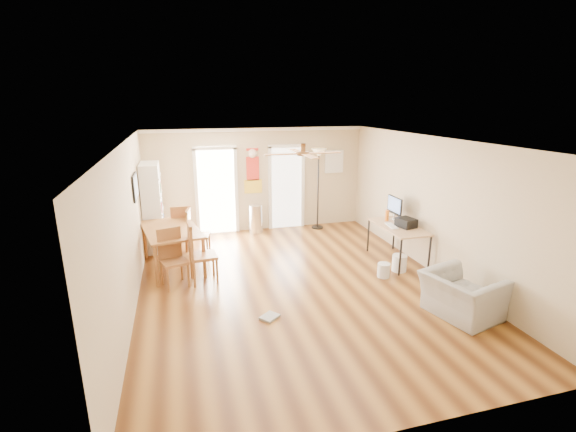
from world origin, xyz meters
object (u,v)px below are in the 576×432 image
object	(u,v)px
dining_table	(173,248)
dining_chair_near	(174,259)
dining_chair_right_a	(199,233)
wastebasket_a	(384,270)
computer_desk	(397,244)
printer	(406,223)
bookshelf	(153,207)
wastebasket_b	(399,263)
torchiere_lamp	(318,189)
armchair	(461,296)
dining_chair_right_b	(203,252)
dining_chair_far	(182,228)
trash_can	(256,219)

from	to	relation	value
dining_table	dining_chair_near	distance (m)	0.88
dining_chair_right_a	dining_chair_near	bearing A→B (deg)	170.93
wastebasket_a	dining_table	bearing A→B (deg)	158.23
computer_desk	printer	distance (m)	0.50
printer	wastebasket_a	distance (m)	1.18
computer_desk	printer	xyz separation A→B (m)	(0.11, -0.10, 0.47)
bookshelf	printer	world-z (taller)	bookshelf
computer_desk	wastebasket_a	world-z (taller)	computer_desk
dining_table	wastebasket_b	xyz separation A→B (m)	(4.29, -1.36, -0.25)
dining_chair_near	torchiere_lamp	size ratio (longest dim) A/B	0.50
dining_chair_right_a	armchair	distance (m)	5.23
dining_chair_right_b	torchiere_lamp	size ratio (longest dim) A/B	0.55
dining_chair_far	wastebasket_a	xyz separation A→B (m)	(3.64, -2.48, -0.39)
bookshelf	dining_chair_right_a	distance (m)	1.26
wastebasket_a	armchair	size ratio (longest dim) A/B	0.26
trash_can	printer	world-z (taller)	printer
bookshelf	wastebasket_a	world-z (taller)	bookshelf
bookshelf	dining_chair_near	world-z (taller)	bookshelf
dining_chair_right_a	dining_chair_right_b	distance (m)	1.32
dining_chair_right_a	dining_chair_far	world-z (taller)	dining_chair_far
armchair	wastebasket_a	bearing A→B (deg)	1.43
printer	wastebasket_b	bearing A→B (deg)	-142.86
dining_chair_right_b	computer_desk	xyz separation A→B (m)	(3.94, -0.05, -0.19)
trash_can	torchiere_lamp	world-z (taller)	torchiere_lamp
dining_chair_right_b	armchair	xyz separation A→B (m)	(3.75, -2.32, -0.23)
dining_table	wastebasket_a	bearing A→B (deg)	-21.77
dining_table	torchiere_lamp	xyz separation A→B (m)	(3.66, 1.72, 0.63)
bookshelf	torchiere_lamp	size ratio (longest dim) A/B	0.94
dining_table	printer	bearing A→B (deg)	-12.05
trash_can	torchiere_lamp	distance (m)	1.78
torchiere_lamp	computer_desk	size ratio (longest dim) A/B	1.46
dining_chair_right_b	torchiere_lamp	bearing A→B (deg)	-54.88
dining_chair_far	dining_chair_right_b	bearing A→B (deg)	101.77
trash_can	armchair	size ratio (longest dim) A/B	0.69
dining_chair_right_a	dining_chair_right_b	size ratio (longest dim) A/B	0.91
computer_desk	wastebasket_b	xyz separation A→B (m)	(-0.21, -0.48, -0.22)
wastebasket_b	dining_chair_right_a	bearing A→B (deg)	153.56
dining_table	dining_chair_right_b	size ratio (longest dim) A/B	1.44
dining_chair_right_a	trash_can	distance (m)	1.94
dining_chair_right_b	torchiere_lamp	distance (m)	4.05
dining_chair_right_a	dining_chair_far	size ratio (longest dim) A/B	0.98
dining_chair_right_b	computer_desk	world-z (taller)	dining_chair_right_b
bookshelf	dining_table	distance (m)	1.39
printer	armchair	size ratio (longest dim) A/B	0.34
trash_can	torchiere_lamp	xyz separation A→B (m)	(1.64, -0.03, 0.68)
dining_table	dining_chair_far	bearing A→B (deg)	77.25
dining_chair_right_b	printer	bearing A→B (deg)	-96.39
bookshelf	printer	distance (m)	5.45
dining_chair_right_a	wastebasket_b	bearing A→B (deg)	-104.78
dining_chair_right_a	dining_table	bearing A→B (deg)	143.84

